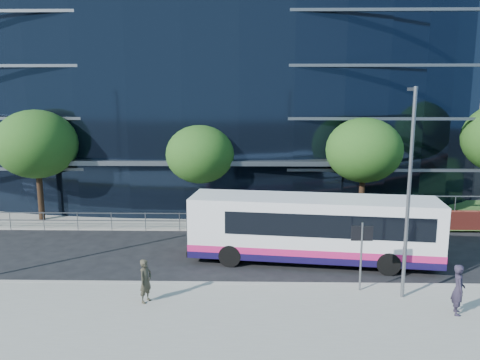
{
  "coord_description": "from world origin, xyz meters",
  "views": [
    {
      "loc": [
        0.08,
        -19.3,
        7.84
      ],
      "look_at": [
        -0.49,
        8.0,
        2.86
      ],
      "focal_mm": 35.0,
      "sensor_mm": 36.0,
      "label": 1
    }
  ],
  "objects_px": {
    "street_sign": "(362,242)",
    "city_bus": "(315,228)",
    "tree_dist_e": "(441,122)",
    "tree_far_c": "(364,150)",
    "pedestrian": "(458,289)",
    "tree_far_b": "(200,154)",
    "streetlight_east": "(409,188)",
    "tree_far_a": "(36,144)",
    "pedestrian_b": "(146,281)"
  },
  "relations": [
    {
      "from": "street_sign",
      "to": "tree_dist_e",
      "type": "distance_m",
      "value": 45.99
    },
    {
      "from": "tree_dist_e",
      "to": "tree_far_a",
      "type": "bearing_deg",
      "value": -140.04
    },
    {
      "from": "streetlight_east",
      "to": "tree_far_b",
      "type": "bearing_deg",
      "value": 127.63
    },
    {
      "from": "tree_far_b",
      "to": "pedestrian_b",
      "type": "height_order",
      "value": "tree_far_b"
    },
    {
      "from": "pedestrian",
      "to": "pedestrian_b",
      "type": "height_order",
      "value": "pedestrian"
    },
    {
      "from": "pedestrian",
      "to": "streetlight_east",
      "type": "bearing_deg",
      "value": 58.94
    },
    {
      "from": "tree_far_a",
      "to": "pedestrian",
      "type": "bearing_deg",
      "value": -31.55
    },
    {
      "from": "tree_far_c",
      "to": "city_bus",
      "type": "relative_size",
      "value": 0.55
    },
    {
      "from": "tree_far_b",
      "to": "tree_far_c",
      "type": "xyz_separation_m",
      "value": [
        10.0,
        -0.5,
        0.33
      ]
    },
    {
      "from": "tree_far_b",
      "to": "tree_dist_e",
      "type": "relative_size",
      "value": 0.93
    },
    {
      "from": "tree_dist_e",
      "to": "pedestrian",
      "type": "xyz_separation_m",
      "value": [
        -16.51,
        -43.58,
        -3.47
      ]
    },
    {
      "from": "pedestrian_b",
      "to": "pedestrian",
      "type": "bearing_deg",
      "value": -68.99
    },
    {
      "from": "city_bus",
      "to": "pedestrian_b",
      "type": "height_order",
      "value": "city_bus"
    },
    {
      "from": "tree_far_a",
      "to": "streetlight_east",
      "type": "height_order",
      "value": "streetlight_east"
    },
    {
      "from": "street_sign",
      "to": "pedestrian",
      "type": "height_order",
      "value": "street_sign"
    },
    {
      "from": "street_sign",
      "to": "tree_far_a",
      "type": "relative_size",
      "value": 0.4
    },
    {
      "from": "tree_far_c",
      "to": "streetlight_east",
      "type": "relative_size",
      "value": 0.81
    },
    {
      "from": "tree_far_c",
      "to": "pedestrian",
      "type": "xyz_separation_m",
      "value": [
        0.49,
        -12.58,
        -3.47
      ]
    },
    {
      "from": "tree_far_b",
      "to": "tree_far_c",
      "type": "bearing_deg",
      "value": -2.86
    },
    {
      "from": "street_sign",
      "to": "pedestrian_b",
      "type": "relative_size",
      "value": 1.68
    },
    {
      "from": "street_sign",
      "to": "city_bus",
      "type": "xyz_separation_m",
      "value": [
        -1.34,
        3.58,
        -0.49
      ]
    },
    {
      "from": "city_bus",
      "to": "tree_dist_e",
      "type": "bearing_deg",
      "value": 68.52
    },
    {
      "from": "city_bus",
      "to": "tree_far_a",
      "type": "bearing_deg",
      "value": 163.82
    },
    {
      "from": "streetlight_east",
      "to": "tree_far_c",
      "type": "bearing_deg",
      "value": 84.89
    },
    {
      "from": "pedestrian_b",
      "to": "streetlight_east",
      "type": "bearing_deg",
      "value": -61.34
    },
    {
      "from": "city_bus",
      "to": "pedestrian_b",
      "type": "relative_size",
      "value": 7.07
    },
    {
      "from": "tree_far_b",
      "to": "tree_far_c",
      "type": "relative_size",
      "value": 0.93
    },
    {
      "from": "tree_dist_e",
      "to": "city_bus",
      "type": "height_order",
      "value": "tree_dist_e"
    },
    {
      "from": "tree_far_a",
      "to": "tree_dist_e",
      "type": "xyz_separation_m",
      "value": [
        37.0,
        31.0,
        -0.33
      ]
    },
    {
      "from": "tree_far_b",
      "to": "streetlight_east",
      "type": "bearing_deg",
      "value": -52.37
    },
    {
      "from": "tree_far_b",
      "to": "pedestrian",
      "type": "bearing_deg",
      "value": -51.28
    },
    {
      "from": "street_sign",
      "to": "tree_far_a",
      "type": "height_order",
      "value": "tree_far_a"
    },
    {
      "from": "tree_dist_e",
      "to": "pedestrian_b",
      "type": "relative_size",
      "value": 3.91
    },
    {
      "from": "tree_far_a",
      "to": "tree_far_b",
      "type": "height_order",
      "value": "tree_far_a"
    },
    {
      "from": "tree_far_c",
      "to": "pedestrian_b",
      "type": "xyz_separation_m",
      "value": [
        -10.8,
        -11.84,
        -3.55
      ]
    },
    {
      "from": "tree_dist_e",
      "to": "pedestrian",
      "type": "height_order",
      "value": "tree_dist_e"
    },
    {
      "from": "street_sign",
      "to": "city_bus",
      "type": "relative_size",
      "value": 0.24
    },
    {
      "from": "street_sign",
      "to": "tree_far_c",
      "type": "xyz_separation_m",
      "value": [
        2.5,
        10.59,
        2.39
      ]
    },
    {
      "from": "pedestrian_b",
      "to": "street_sign",
      "type": "bearing_deg",
      "value": -56.65
    },
    {
      "from": "tree_dist_e",
      "to": "tree_far_b",
      "type": "bearing_deg",
      "value": -131.52
    },
    {
      "from": "tree_far_a",
      "to": "tree_dist_e",
      "type": "relative_size",
      "value": 1.07
    },
    {
      "from": "street_sign",
      "to": "streetlight_east",
      "type": "relative_size",
      "value": 0.35
    },
    {
      "from": "streetlight_east",
      "to": "pedestrian",
      "type": "distance_m",
      "value": 3.95
    },
    {
      "from": "street_sign",
      "to": "city_bus",
      "type": "bearing_deg",
      "value": 110.52
    },
    {
      "from": "tree_far_b",
      "to": "streetlight_east",
      "type": "relative_size",
      "value": 0.76
    },
    {
      "from": "tree_far_b",
      "to": "tree_far_a",
      "type": "bearing_deg",
      "value": -177.14
    },
    {
      "from": "tree_dist_e",
      "to": "city_bus",
      "type": "bearing_deg",
      "value": -118.74
    },
    {
      "from": "tree_far_b",
      "to": "streetlight_east",
      "type": "xyz_separation_m",
      "value": [
        9.0,
        -11.67,
        0.23
      ]
    },
    {
      "from": "streetlight_east",
      "to": "pedestrian_b",
      "type": "distance_m",
      "value": 10.41
    },
    {
      "from": "tree_far_b",
      "to": "tree_dist_e",
      "type": "height_order",
      "value": "tree_dist_e"
    }
  ]
}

